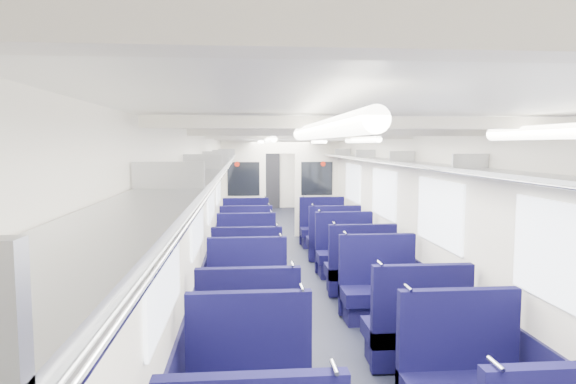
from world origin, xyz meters
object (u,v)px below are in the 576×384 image
seat_13 (360,272)px  seat_19 (323,231)px  seat_10 (248,298)px  bulkhead (280,186)px  end_door (269,179)px  seat_14 (247,258)px  seat_18 (246,233)px  seat_11 (379,293)px  seat_8 (248,338)px  seat_9 (416,333)px  seat_12 (247,276)px  seat_15 (345,256)px  seat_16 (246,243)px  seat_17 (333,243)px

seat_13 → seat_19: bearing=90.0°
seat_10 → bulkhead: bearing=82.0°
end_door → seat_14: size_ratio=1.82×
seat_18 → seat_19: size_ratio=1.00×
seat_11 → end_door: bearing=94.2°
seat_8 → seat_9: 1.66m
end_door → seat_10: 11.47m
seat_12 → seat_15: size_ratio=1.00×
seat_11 → seat_13: (0.00, 1.06, 0.00)m
seat_18 → seat_12: bearing=-90.0°
seat_8 → bulkhead: bearing=83.4°
seat_16 → seat_12: bearing=-90.0°
seat_17 → seat_8: bearing=-109.8°
seat_11 → seat_12: (-1.66, 0.97, 0.00)m
bulkhead → seat_19: bulkhead is taller
seat_13 → seat_12: bearing=-177.1°
seat_13 → seat_16: size_ratio=1.00×
end_door → seat_15: bearing=-84.8°
seat_8 → seat_18: 5.87m
seat_12 → seat_18: size_ratio=1.00×
seat_13 → seat_17: 2.22m
seat_14 → seat_19: size_ratio=1.00×
seat_16 → seat_18: same height
seat_14 → seat_15: (1.66, 0.02, 0.00)m
seat_13 → bulkhead: bearing=99.8°
seat_9 → seat_13: same height
seat_11 → seat_12: same height
seat_9 → seat_17: bearing=90.0°
seat_12 → bulkhead: bearing=80.3°
seat_12 → seat_13: 1.66m
seat_13 → seat_14: size_ratio=1.00×
end_door → seat_11: bearing=-85.8°
seat_11 → seat_17: size_ratio=1.00×
seat_19 → end_door: bearing=97.0°
end_door → seat_13: 10.35m
seat_8 → seat_9: size_ratio=1.00×
seat_16 → seat_8: bearing=-90.0°
seat_8 → seat_12: (0.00, 2.31, 0.00)m
seat_17 → seat_19: (0.00, 1.32, 0.00)m
seat_13 → seat_17: (0.00, 2.22, 0.00)m
seat_10 → seat_19: size_ratio=1.00×
seat_13 → seat_15: (0.00, 1.09, 0.00)m
end_door → seat_12: 10.43m
seat_10 → seat_13: 2.01m
seat_14 → seat_18: 2.40m
end_door → bulkhead: size_ratio=0.71×
seat_10 → seat_19: (1.66, 4.66, 0.00)m
seat_13 → seat_9: bearing=-90.0°
seat_14 → seat_15: bearing=0.6°
seat_13 → seat_14: bearing=147.2°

